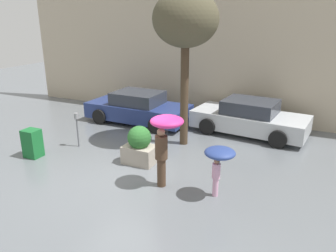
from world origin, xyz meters
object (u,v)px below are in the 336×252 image
planter_box (140,146)px  person_child (219,157)px  person_adult (165,134)px  parked_car_near (138,108)px  parking_meter (77,123)px  parked_car_far (249,118)px  street_tree (186,21)px  newspaper_box (32,143)px

planter_box → person_child: 2.93m
person_adult → parked_car_near: bearing=108.9°
parked_car_near → parking_meter: bearing=172.5°
person_child → parked_car_far: size_ratio=0.30×
parking_meter → person_adult: bearing=-17.7°
person_adult → parking_meter: person_adult is taller
parked_car_near → parked_car_far: (4.50, 0.56, -0.00)m
planter_box → street_tree: 4.13m
person_adult → parked_car_near: person_adult is taller
planter_box → person_child: bearing=-19.0°
parked_car_near → street_tree: 4.64m
parked_car_far → parking_meter: parked_car_far is taller
person_adult → parking_meter: 4.10m
person_adult → street_tree: size_ratio=0.38×
parked_car_near → parked_car_far: 4.54m
person_adult → newspaper_box: (-4.60, -0.05, -1.00)m
planter_box → newspaper_box: 3.45m
planter_box → street_tree: bearing=73.4°
parked_car_far → street_tree: 4.45m
street_tree → newspaper_box: street_tree is taller
planter_box → parked_car_far: parked_car_far is taller
planter_box → parked_car_near: 4.08m
person_child → parking_meter: bearing=-163.8°
parking_meter → newspaper_box: size_ratio=1.33×
planter_box → parking_meter: parking_meter is taller
person_adult → parked_car_near: size_ratio=0.45×
street_tree → person_child: bearing=-54.5°
parked_car_far → parking_meter: (-5.00, -3.82, 0.26)m
person_child → parked_car_near: bearing=166.0°
person_child → person_adult: bearing=-149.5°
newspaper_box → parked_car_near: bearing=74.8°
parked_car_near → street_tree: street_tree is taller
person_child → newspaper_box: size_ratio=1.45×
planter_box → newspaper_box: bearing=-162.7°
planter_box → street_tree: street_tree is taller
planter_box → parked_car_near: (-2.06, 3.52, 0.05)m
newspaper_box → person_child: bearing=0.8°
parking_meter → person_child: bearing=-12.8°
parked_car_near → parked_car_far: bearing=-81.8°
parked_car_near → parked_car_far: size_ratio=0.98×
person_child → planter_box: bearing=-170.0°
person_adult → parked_car_far: (1.13, 5.05, -0.85)m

